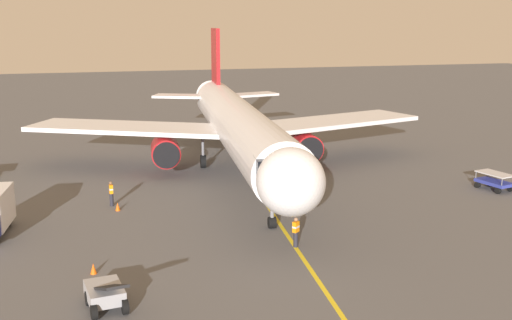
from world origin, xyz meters
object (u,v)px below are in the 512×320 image
object	(u,v)px
safety_cone_wing_port	(93,269)
safety_cone_nose_right	(118,207)
ground_crew_wing_walker	(111,193)
ground_crew_marshaller	(296,232)
baggage_cart_starboard_side	(494,181)
airplane	(238,126)
belt_loader_near_nose	(106,293)

from	to	relation	value
safety_cone_wing_port	safety_cone_nose_right	bearing A→B (deg)	-100.14
ground_crew_wing_walker	safety_cone_wing_port	xyz separation A→B (m)	(1.54, 11.57, -0.61)
ground_crew_marshaller	ground_crew_wing_walker	distance (m)	14.29
ground_crew_marshaller	baggage_cart_starboard_side	size ratio (longest dim) A/B	0.60
airplane	baggage_cart_starboard_side	size ratio (longest dim) A/B	14.23
belt_loader_near_nose	ground_crew_wing_walker	bearing A→B (deg)	-94.11
ground_crew_marshaller	baggage_cart_starboard_side	xyz separation A→B (m)	(-18.15, -7.24, -0.23)
airplane	baggage_cart_starboard_side	distance (m)	19.99
ground_crew_wing_walker	safety_cone_wing_port	world-z (taller)	ground_crew_wing_walker
ground_crew_wing_walker	safety_cone_wing_port	size ratio (longest dim) A/B	3.11
ground_crew_wing_walker	baggage_cart_starboard_side	bearing A→B (deg)	172.56
belt_loader_near_nose	safety_cone_nose_right	distance (m)	14.52
airplane	safety_cone_nose_right	distance (m)	13.17
baggage_cart_starboard_side	safety_cone_wing_port	world-z (taller)	baggage_cart_starboard_side
safety_cone_nose_right	ground_crew_marshaller	bearing A→B (deg)	133.07
ground_crew_marshaller	safety_cone_nose_right	bearing A→B (deg)	-46.93
ground_crew_wing_walker	belt_loader_near_nose	world-z (taller)	belt_loader_near_nose
ground_crew_marshaller	belt_loader_near_nose	distance (m)	11.50
safety_cone_nose_right	safety_cone_wing_port	world-z (taller)	same
baggage_cart_starboard_side	ground_crew_wing_walker	bearing A→B (deg)	-7.44
ground_crew_wing_walker	belt_loader_near_nose	xyz separation A→B (m)	(1.12, 15.63, -0.17)
safety_cone_nose_right	airplane	bearing A→B (deg)	-143.41
baggage_cart_starboard_side	safety_cone_nose_right	distance (m)	27.27
ground_crew_wing_walker	safety_cone_wing_port	distance (m)	11.69
ground_crew_wing_walker	baggage_cart_starboard_side	xyz separation A→B (m)	(-27.48, 3.59, -0.23)
airplane	safety_cone_nose_right	size ratio (longest dim) A/B	73.36
ground_crew_wing_walker	airplane	bearing A→B (deg)	-148.78
ground_crew_marshaller	safety_cone_wing_port	size ratio (longest dim) A/B	3.11
ground_crew_marshaller	safety_cone_wing_port	world-z (taller)	ground_crew_marshaller
safety_cone_nose_right	safety_cone_wing_port	xyz separation A→B (m)	(1.86, 10.38, 0.00)
ground_crew_wing_walker	safety_cone_nose_right	size ratio (longest dim) A/B	3.11
belt_loader_near_nose	safety_cone_nose_right	bearing A→B (deg)	-95.68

